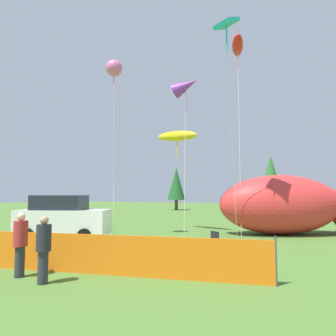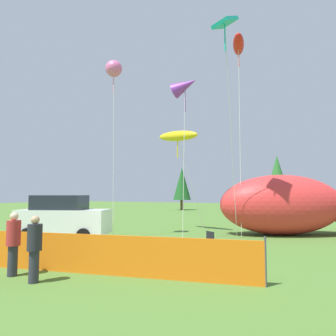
% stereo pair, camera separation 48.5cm
% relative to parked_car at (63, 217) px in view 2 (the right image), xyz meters
% --- Properties ---
extents(ground_plane, '(120.00, 120.00, 0.00)m').
position_rel_parked_car_xyz_m(ground_plane, '(4.33, -1.28, -1.02)').
color(ground_plane, '#4C752D').
extents(parked_car, '(4.56, 3.29, 2.08)m').
position_rel_parked_car_xyz_m(parked_car, '(0.00, 0.00, 0.00)').
color(parked_car, white).
rests_on(parked_car, ground).
extents(folding_chair, '(0.68, 0.68, 0.88)m').
position_rel_parked_car_xyz_m(folding_chair, '(7.73, -1.02, -0.50)').
color(folding_chair, black).
rests_on(folding_chair, ground).
extents(inflatable_cat, '(8.64, 6.50, 3.14)m').
position_rel_parked_car_xyz_m(inflatable_cat, '(9.79, 7.05, 0.43)').
color(inflatable_cat, red).
rests_on(inflatable_cat, ground).
extents(safety_fence, '(9.26, 2.07, 1.16)m').
position_rel_parked_car_xyz_m(safety_fence, '(5.60, -4.61, -0.49)').
color(safety_fence, orange).
rests_on(safety_fence, ground).
extents(spectator_in_white_shirt, '(0.36, 0.36, 1.66)m').
position_rel_parked_car_xyz_m(spectator_in_white_shirt, '(4.12, -5.72, -0.11)').
color(spectator_in_white_shirt, '#2D2D38').
rests_on(spectator_in_white_shirt, ground).
extents(spectator_in_blue_shirt, '(0.35, 0.35, 1.62)m').
position_rel_parked_car_xyz_m(spectator_in_blue_shirt, '(5.16, -5.90, -0.13)').
color(spectator_in_blue_shirt, '#2D2D38').
rests_on(spectator_in_blue_shirt, ground).
extents(kite_yellow_hero, '(3.15, 2.20, 5.97)m').
position_rel_parked_car_xyz_m(kite_yellow_hero, '(3.34, 5.57, 4.52)').
color(kite_yellow_hero, silver).
rests_on(kite_yellow_hero, ground).
extents(kite_red_lizard, '(1.11, 2.44, 10.98)m').
position_rel_parked_car_xyz_m(kite_red_lizard, '(6.94, 6.06, 9.47)').
color(kite_red_lizard, silver).
rests_on(kite_red_lizard, ground).
extents(kite_teal_diamond, '(1.13, 3.27, 10.00)m').
position_rel_parked_car_xyz_m(kite_teal_diamond, '(7.49, 2.00, 8.46)').
color(kite_teal_diamond, silver).
rests_on(kite_teal_diamond, ground).
extents(kite_purple_delta, '(1.43, 1.41, 8.01)m').
position_rel_parked_car_xyz_m(kite_purple_delta, '(5.17, 2.73, 6.41)').
color(kite_purple_delta, silver).
rests_on(kite_purple_delta, ground).
extents(kite_pink_octopus, '(0.86, 0.86, 8.96)m').
position_rel_parked_car_xyz_m(kite_pink_octopus, '(1.73, 1.52, 7.48)').
color(kite_pink_octopus, silver).
rests_on(kite_pink_octopus, ground).
extents(horizon_tree_west, '(2.56, 2.56, 6.11)m').
position_rel_parked_car_xyz_m(horizon_tree_west, '(4.28, 33.05, 2.74)').
color(horizon_tree_west, brown).
rests_on(horizon_tree_west, ground).
extents(horizon_tree_mid, '(2.33, 2.33, 5.55)m').
position_rel_parked_car_xyz_m(horizon_tree_mid, '(-6.92, 27.32, 2.39)').
color(horizon_tree_mid, brown).
rests_on(horizon_tree_mid, ground).
extents(horizon_tree_northeast, '(2.88, 2.88, 6.88)m').
position_rel_parked_car_xyz_m(horizon_tree_northeast, '(4.66, 30.44, 3.21)').
color(horizon_tree_northeast, brown).
rests_on(horizon_tree_northeast, ground).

